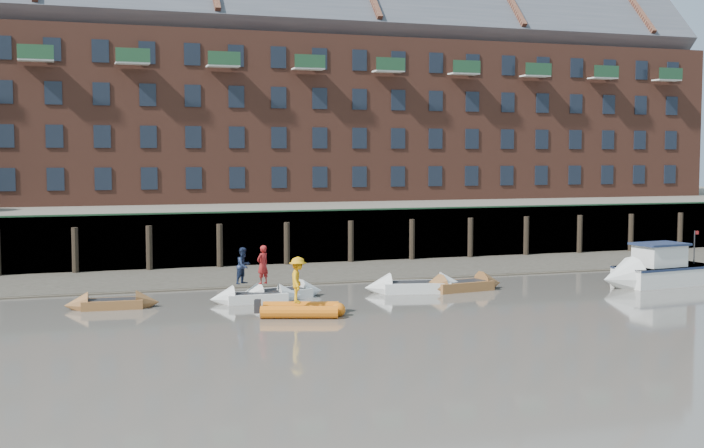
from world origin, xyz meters
name	(u,v)px	position (x,y,z in m)	size (l,w,h in m)	color
ground	(381,341)	(0.00, 0.00, 0.00)	(220.00, 220.00, 0.00)	#5D5850
foreshore	(268,275)	(0.00, 18.00, 0.00)	(110.00, 8.00, 0.50)	#3D382F
mud_band	(283,284)	(0.00, 14.60, 0.00)	(110.00, 1.60, 0.10)	#4C4336
river_wall	(251,239)	(0.00, 22.38, 1.59)	(110.00, 1.23, 3.30)	#2D2A26
bank_terrace	(214,223)	(0.00, 36.00, 1.60)	(110.00, 28.00, 3.20)	#5E594D
apartment_terrace	(210,70)	(0.00, 36.99, 12.82)	(80.60, 15.56, 20.98)	brown
rowboat_2	(112,304)	(-8.67, 9.88, 0.20)	(4.02, 1.41, 1.15)	brown
rowboat_3	(256,297)	(-2.44, 9.55, 0.21)	(4.19, 1.31, 1.21)	silver
rowboat_4	(281,294)	(-1.15, 10.25, 0.22)	(4.39, 2.04, 1.23)	silver
rowboat_5	(416,287)	(5.44, 10.02, 0.25)	(5.14, 2.36, 1.44)	silver
rowboat_6	(461,286)	(7.74, 9.77, 0.24)	(4.77, 2.00, 1.34)	brown
rib_tender	(304,310)	(-1.33, 5.57, 0.26)	(3.52, 2.51, 0.59)	orange
motor_launch	(649,272)	(17.38, 8.25, 0.70)	(6.84, 2.95, 2.74)	silver
person_rower_a	(263,265)	(-2.15, 9.53, 1.68)	(0.63, 0.42, 1.74)	maroon
person_rower_b	(244,266)	(-2.96, 9.78, 1.64)	(0.80, 0.62, 1.65)	#19233F
person_rib_crew	(298,280)	(-1.55, 5.59, 1.50)	(1.22, 0.70, 1.88)	orange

